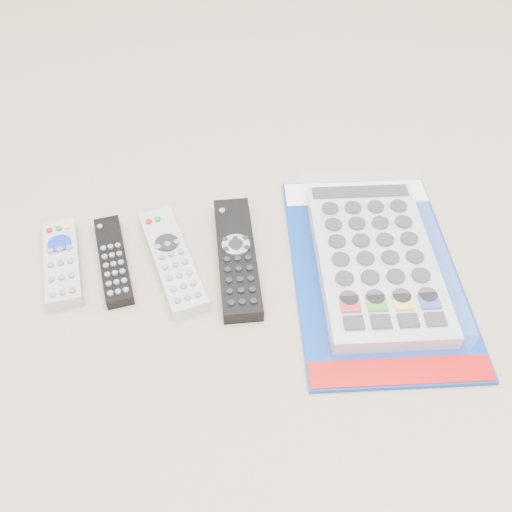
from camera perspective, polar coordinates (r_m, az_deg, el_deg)
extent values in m
plane|color=tan|center=(0.80, -4.05, -2.26)|extent=(5.00, 5.00, 0.00)
cube|color=#A7A7AA|center=(0.85, -18.78, -0.66)|extent=(0.06, 0.16, 0.02)
cylinder|color=#182ABA|center=(0.86, -19.05, 1.20)|extent=(0.04, 0.04, 0.00)
cube|color=black|center=(0.84, -14.09, -0.36)|extent=(0.05, 0.17, 0.02)
cube|color=silver|center=(0.82, -8.39, -0.34)|extent=(0.08, 0.21, 0.02)
cylinder|color=black|center=(0.83, -8.91, 1.34)|extent=(0.04, 0.04, 0.00)
cube|color=black|center=(0.82, -1.94, 0.00)|extent=(0.07, 0.23, 0.02)
cylinder|color=silver|center=(0.81, -2.02, 1.15)|extent=(0.04, 0.04, 0.00)
cube|color=#0E359A|center=(0.82, 11.74, -1.32)|extent=(0.28, 0.41, 0.01)
cube|color=white|center=(0.93, 9.92, 6.25)|extent=(0.23, 0.08, 0.00)
cube|color=#B70D0D|center=(0.73, 14.34, -11.11)|extent=(0.23, 0.07, 0.00)
cube|color=silver|center=(0.82, 11.82, -0.33)|extent=(0.20, 0.31, 0.02)
cube|color=white|center=(0.81, 11.93, 0.16)|extent=(0.22, 0.33, 0.04)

